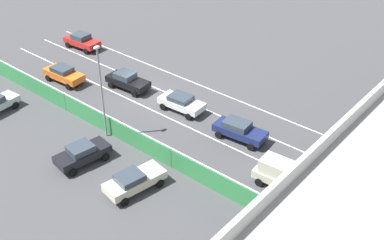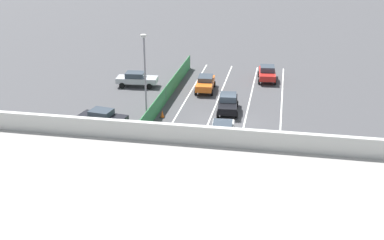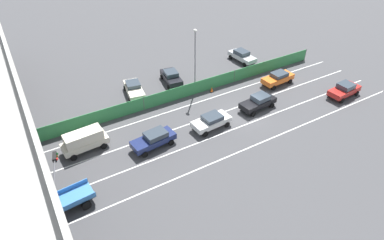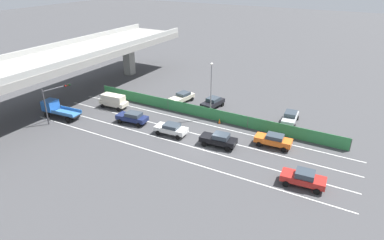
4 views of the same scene
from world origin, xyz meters
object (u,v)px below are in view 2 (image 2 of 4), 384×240
Objects in this scene: car_sedan_black at (228,103)px; car_hatchback_white at (222,131)px; parked_sedan_dark at (102,118)px; traffic_light at (269,212)px; street_lamp at (145,72)px; parked_wagon_silver at (137,79)px; car_sedan_navy at (206,166)px; traffic_cone at (162,114)px; car_sedan_red at (267,73)px; car_taxi_orange at (205,83)px; parked_sedan_cream at (82,144)px; car_van_cream at (141,203)px.

car_hatchback_white is (-0.33, 6.75, -0.05)m from car_sedan_black.
parked_sedan_dark is 0.87× the size of traffic_light.
traffic_light is 21.86m from street_lamp.
parked_wagon_silver is at bearing -61.74° from traffic_light.
car_sedan_navy reaches higher than traffic_cone.
street_lamp is (6.83, 4.55, 4.02)m from car_sedan_black.
traffic_cone is at bearing -33.62° from car_hatchback_white.
car_sedan_black is 11.40m from car_sedan_red.
car_taxi_orange is 1.03× the size of car_hatchback_white.
car_taxi_orange is 30.19m from traffic_light.
car_sedan_red is at bearing -87.60° from traffic_light.
parked_sedan_cream is 8.62m from street_lamp.
traffic_cone is (5.88, -10.79, -0.57)m from car_sedan_navy.
parked_wagon_silver is (10.93, -5.97, -0.01)m from car_sedan_black.
car_hatchback_white is at bearing -75.05° from traffic_light.
traffic_cone is (-4.33, -8.74, -0.54)m from parked_sedan_cream.
car_taxi_orange is 1.00× the size of car_van_cream.
street_lamp reaches higher than car_sedan_red.
car_taxi_orange is at bearing -112.15° from parked_sedan_cream.
parked_wagon_silver is at bearing -87.58° from parked_sedan_cream.
car_taxi_orange is 8.98m from traffic_cone.
traffic_light is at bearing 141.79° from parked_sedan_cream.
car_sedan_black is 15.27m from parked_sedan_cream.
car_sedan_navy is at bearing -116.09° from car_van_cream.
traffic_light is at bearing 101.49° from car_sedan_black.
car_sedan_black is at bearing -131.88° from parked_sedan_cream.
car_sedan_navy is 1.03× the size of car_sedan_red.
car_sedan_navy is at bearing 168.68° from parked_sedan_cream.
traffic_cone is (10.56, -20.47, -3.40)m from traffic_light.
car_taxi_orange is 6.35× the size of traffic_cone.
car_taxi_orange reaches higher than parked_sedan_cream.
car_van_cream is (6.25, 30.45, 0.28)m from car_sedan_red.
car_hatchback_white is at bearing -92.72° from car_sedan_navy.
parked_sedan_dark is at bearing -4.07° from car_hatchback_white.
car_taxi_orange is at bearing -109.34° from street_lamp.
car_van_cream reaches higher than car_sedan_black.
street_lamp is at bearing -52.33° from car_sedan_navy.
street_lamp reaches higher than parked_wagon_silver.
traffic_cone is at bearing 120.46° from parked_wagon_silver.
parked_wagon_silver is 0.97× the size of parked_sedan_cream.
car_hatchback_white is at bearing 175.93° from parked_sedan_dark.
parked_sedan_dark is (10.51, 5.98, -0.00)m from car_sedan_black.
street_lamp is (3.85, -14.98, 3.73)m from car_van_cream.
street_lamp is (-4.10, 10.52, 4.03)m from parked_wagon_silver.
traffic_light is at bearing 115.81° from car_sedan_navy.
car_hatchback_white is 10.87m from parked_sedan_dark.
car_sedan_black is 6.45× the size of traffic_cone.
car_sedan_red is (-3.26, -10.92, 0.01)m from car_sedan_black.
car_hatchback_white is 0.53× the size of street_lamp.
parked_wagon_silver is at bearing -59.54° from traffic_cone.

